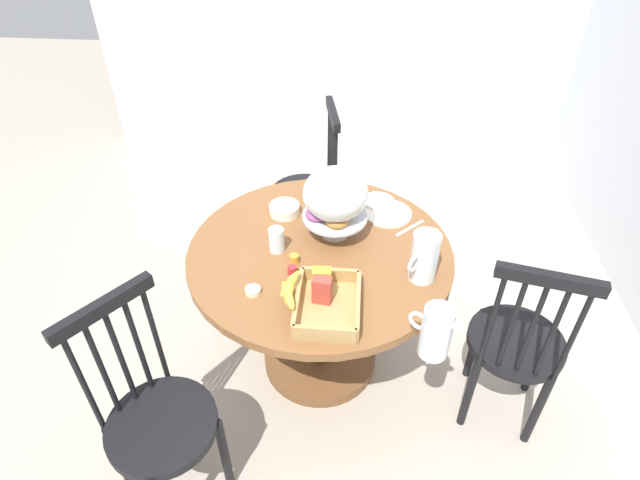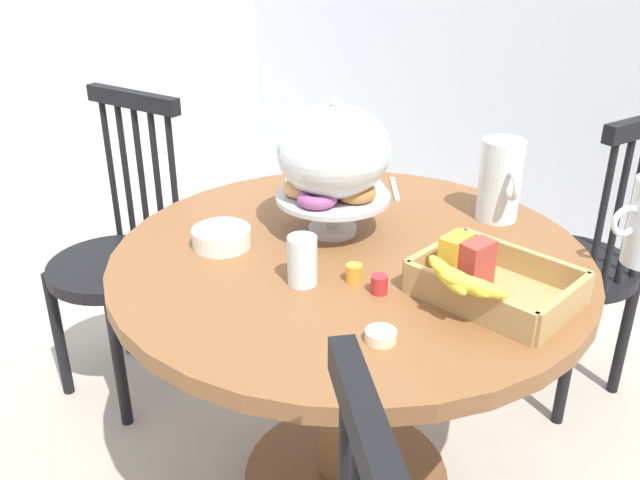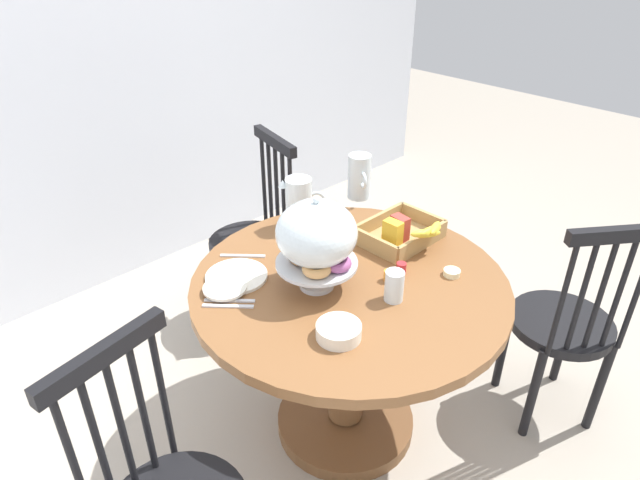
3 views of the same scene
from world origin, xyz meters
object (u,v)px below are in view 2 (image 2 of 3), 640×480
object	(u,v)px
cereal_basket	(484,280)
china_plate_small	(316,181)
butter_dish	(381,336)
cereal_bowl	(222,237)
pastry_stand_with_dome	(333,157)
orange_juice_pitcher	(500,184)
china_plate_large	(346,188)
dining_table	(349,335)
windsor_chair_facing_door	(119,264)
windsor_chair_by_cabinet	(578,269)
drinking_glass	(302,260)

from	to	relation	value
cereal_basket	china_plate_small	distance (m)	0.72
butter_dish	cereal_bowl	bearing A→B (deg)	174.75
cereal_basket	pastry_stand_with_dome	bearing A→B (deg)	177.31
orange_juice_pitcher	china_plate_small	xyz separation A→B (m)	(-0.50, -0.17, -0.08)
china_plate_large	cereal_bowl	xyz separation A→B (m)	(0.03, -0.48, 0.02)
orange_juice_pitcher	cereal_basket	distance (m)	0.43
dining_table	pastry_stand_with_dome	distance (m)	0.44
windsor_chair_facing_door	cereal_bowl	size ratio (longest dim) A/B	6.96
china_plate_small	cereal_bowl	distance (m)	0.45
pastry_stand_with_dome	china_plate_small	xyz separation A→B (m)	(-0.25, 0.19, -0.18)
orange_juice_pitcher	china_plate_small	world-z (taller)	orange_juice_pitcher
windsor_chair_by_cabinet	cereal_bowl	size ratio (longest dim) A/B	6.96
drinking_glass	windsor_chair_by_cabinet	bearing A→B (deg)	79.20
drinking_glass	china_plate_small	bearing A→B (deg)	131.35
pastry_stand_with_dome	orange_juice_pitcher	size ratio (longest dim) A/B	1.63
china_plate_small	drinking_glass	distance (m)	0.57
windsor_chair_by_cabinet	orange_juice_pitcher	xyz separation A→B (m)	(-0.07, -0.42, 0.38)
windsor_chair_by_cabinet	pastry_stand_with_dome	world-z (taller)	pastry_stand_with_dome
china_plate_large	drinking_glass	size ratio (longest dim) A/B	2.00
pastry_stand_with_dome	dining_table	bearing A→B (deg)	-26.36
pastry_stand_with_dome	china_plate_small	distance (m)	0.36
pastry_stand_with_dome	cereal_basket	distance (m)	0.47
orange_juice_pitcher	cereal_basket	size ratio (longest dim) A/B	0.67
dining_table	windsor_chair_by_cabinet	size ratio (longest dim) A/B	1.15
pastry_stand_with_dome	windsor_chair_by_cabinet	bearing A→B (deg)	67.54
orange_juice_pitcher	china_plate_small	bearing A→B (deg)	-161.55
windsor_chair_facing_door	china_plate_large	world-z (taller)	windsor_chair_facing_door
windsor_chair_facing_door	orange_juice_pitcher	world-z (taller)	windsor_chair_facing_door
dining_table	drinking_glass	size ratio (longest dim) A/B	10.20
windsor_chair_facing_door	china_plate_small	distance (m)	0.70
cereal_bowl	windsor_chair_facing_door	bearing A→B (deg)	175.50
cereal_basket	china_plate_small	world-z (taller)	cereal_basket
dining_table	china_plate_small	bearing A→B (deg)	145.14
windsor_chair_facing_door	cereal_bowl	distance (m)	0.68
cereal_bowl	drinking_glass	size ratio (longest dim) A/B	1.27
orange_juice_pitcher	china_plate_large	distance (m)	0.44
dining_table	cereal_bowl	size ratio (longest dim) A/B	8.02
windsor_chair_facing_door	pastry_stand_with_dome	distance (m)	0.91
windsor_chair_by_cabinet	pastry_stand_with_dome	xyz separation A→B (m)	(-0.32, -0.78, 0.48)
china_plate_large	china_plate_small	size ratio (longest dim) A/B	1.47
cereal_basket	butter_dish	distance (m)	0.27
butter_dish	orange_juice_pitcher	bearing A→B (deg)	102.38
butter_dish	pastry_stand_with_dome	bearing A→B (deg)	143.65
orange_juice_pitcher	cereal_bowl	xyz separation A→B (m)	(-0.39, -0.60, -0.07)
dining_table	windsor_chair_facing_door	size ratio (longest dim) A/B	1.15
butter_dish	dining_table	bearing A→B (deg)	140.36
windsor_chair_facing_door	orange_juice_pitcher	distance (m)	1.20
windsor_chair_facing_door	china_plate_small	size ratio (longest dim) A/B	6.50
pastry_stand_with_dome	cereal_basket	bearing A→B (deg)	-2.69
orange_juice_pitcher	china_plate_small	distance (m)	0.53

